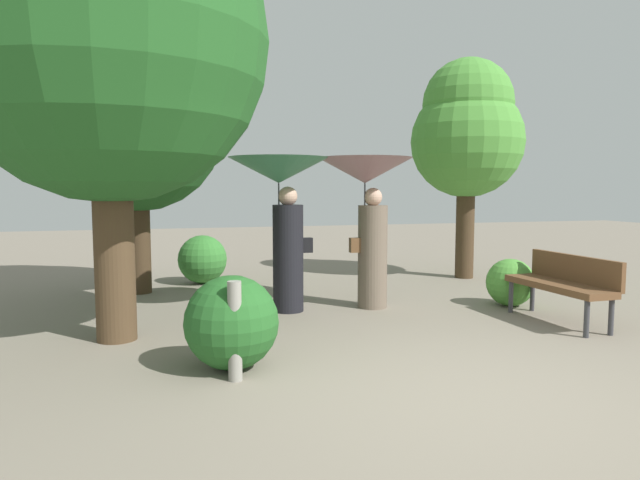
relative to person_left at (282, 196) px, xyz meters
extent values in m
plane|color=gray|center=(0.67, -3.41, -1.55)|extent=(40.00, 40.00, 0.00)
cylinder|color=black|center=(0.08, 0.00, -0.83)|extent=(0.41, 0.41, 1.43)
sphere|color=tan|center=(0.08, 0.00, 0.00)|extent=(0.26, 0.26, 0.26)
cylinder|color=#333338|center=(-0.04, 0.00, -0.22)|extent=(0.02, 0.02, 0.78)
cone|color=#33724C|center=(-0.04, 0.00, 0.34)|extent=(1.32, 1.32, 0.34)
cube|color=black|center=(0.35, 0.01, -0.66)|extent=(0.14, 0.10, 0.20)
cylinder|color=#6B5B4C|center=(1.26, -0.08, -0.84)|extent=(0.40, 0.40, 1.42)
sphere|color=tan|center=(1.26, -0.08, -0.02)|extent=(0.25, 0.25, 0.25)
cylinder|color=#333338|center=(1.14, -0.08, -0.22)|extent=(0.02, 0.02, 0.79)
cone|color=gray|center=(1.14, -0.08, 0.35)|extent=(1.29, 1.29, 0.35)
cube|color=brown|center=(1.00, -0.09, -0.67)|extent=(0.14, 0.10, 0.20)
cylinder|color=#38383D|center=(2.92, -0.90, -1.33)|extent=(0.06, 0.06, 0.44)
cylinder|color=#38383D|center=(3.26, -0.89, -1.33)|extent=(0.06, 0.06, 0.44)
cylinder|color=#38383D|center=(2.95, -2.24, -1.33)|extent=(0.06, 0.06, 0.44)
cylinder|color=#38383D|center=(3.29, -2.23, -1.33)|extent=(0.06, 0.06, 0.44)
cube|color=brown|center=(3.10, -1.57, -1.09)|extent=(0.48, 1.51, 0.08)
cube|color=brown|center=(3.34, -1.56, -0.89)|extent=(0.10, 1.50, 0.35)
cylinder|color=#42301E|center=(-1.87, 1.95, 0.21)|extent=(0.35, 0.35, 3.52)
sphere|color=#235B23|center=(-1.87, 1.95, 1.09)|extent=(2.71, 2.71, 2.71)
sphere|color=#235B23|center=(-1.87, 1.95, 1.80)|extent=(2.17, 2.17, 2.17)
cylinder|color=#42301E|center=(3.85, 1.88, 0.12)|extent=(0.33, 0.33, 3.33)
sphere|color=#4C9338|center=(3.85, 1.88, 0.96)|extent=(2.03, 2.03, 2.03)
sphere|color=#4C9338|center=(3.85, 1.88, 1.62)|extent=(1.63, 1.63, 1.63)
cylinder|color=#4C3823|center=(-2.04, -0.90, 0.57)|extent=(0.42, 0.42, 4.23)
sphere|color=#235B23|center=(-2.04, -0.90, 1.63)|extent=(3.37, 3.37, 3.37)
sphere|color=#235B23|center=(-0.95, -2.24, -1.11)|extent=(0.86, 0.86, 0.86)
sphere|color=#4C9338|center=(3.16, -0.53, -1.21)|extent=(0.67, 0.67, 0.67)
sphere|color=#387F33|center=(-0.86, 2.57, -1.12)|extent=(0.84, 0.84, 0.84)
cylinder|color=gray|center=(-0.97, -2.56, -1.11)|extent=(0.12, 0.12, 0.86)
camera|label=1|loc=(-1.56, -7.28, 0.10)|focal=31.54mm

